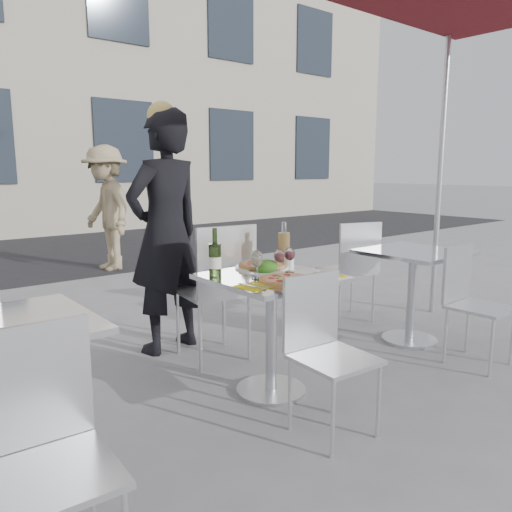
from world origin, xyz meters
TOP-DOWN VIEW (x-y plane):
  - ground at (0.00, 0.00)m, footprint 80.00×80.00m
  - street_asphalt at (0.00, 6.50)m, footprint 24.00×5.00m
  - main_table at (0.00, 0.00)m, footprint 0.72×0.72m
  - side_table_left at (-1.50, 0.00)m, footprint 0.72×0.72m
  - side_table_right at (1.50, 0.00)m, footprint 0.72×0.72m
  - chair_far at (0.04, 0.61)m, footprint 0.51×0.53m
  - chair_near at (-0.07, -0.50)m, footprint 0.41×0.42m
  - side_chair_lnear at (-1.54, -0.63)m, footprint 0.42×0.44m
  - side_chair_rfar at (1.53, 0.64)m, footprint 0.53×0.54m
  - side_chair_rnear at (1.44, -0.51)m, footprint 0.39×0.40m
  - woman_diner at (-0.11, 1.09)m, footprint 0.73×0.54m
  - pedestrian_b at (0.81, 4.39)m, footprint 0.64×1.11m
  - pizza_near at (-0.04, -0.18)m, footprint 0.33×0.33m
  - pizza_far at (0.10, 0.21)m, footprint 0.35×0.35m
  - salad_plate at (0.01, 0.07)m, footprint 0.22×0.22m
  - wine_bottle at (-0.29, 0.18)m, footprint 0.07×0.08m
  - carafe at (0.28, 0.20)m, footprint 0.08×0.08m
  - sugar_shaker at (0.24, 0.11)m, footprint 0.06×0.06m
  - wineglass_white_a at (-0.13, -0.02)m, footprint 0.07×0.07m
  - wineglass_white_b at (-0.07, 0.05)m, footprint 0.07×0.07m
  - wineglass_red_a at (0.07, 0.01)m, footprint 0.07×0.07m
  - wineglass_red_b at (0.16, 0.01)m, footprint 0.07×0.07m
  - napkin_left at (-0.26, -0.16)m, footprint 0.20×0.20m
  - napkin_right at (0.25, -0.21)m, footprint 0.21×0.21m

SIDE VIEW (x-z plane):
  - ground at x=0.00m, z-range 0.00..0.00m
  - street_asphalt at x=0.00m, z-range 0.00..0.00m
  - chair_near at x=-0.07m, z-range 0.08..0.91m
  - side_chair_rnear at x=1.44m, z-range 0.08..0.92m
  - side_chair_lnear at x=-1.54m, z-range 0.08..0.96m
  - main_table at x=0.00m, z-range 0.16..0.91m
  - side_table_left at x=-1.50m, z-range 0.16..0.91m
  - side_table_right at x=1.50m, z-range 0.16..0.91m
  - side_chair_rfar at x=1.53m, z-range 0.09..1.01m
  - chair_far at x=0.04m, z-range 0.09..1.10m
  - napkin_left at x=-0.26m, z-range 0.75..0.76m
  - napkin_right at x=0.25m, z-range 0.75..0.76m
  - pizza_near at x=-0.04m, z-range 0.75..0.77m
  - pizza_far at x=0.10m, z-range 0.75..0.78m
  - salad_plate at x=0.01m, z-range 0.74..0.83m
  - sugar_shaker at x=0.24m, z-range 0.75..0.86m
  - pedestrian_b at x=0.81m, z-range 0.00..1.71m
  - wineglass_white_a at x=-0.13m, z-range 0.78..0.94m
  - wineglass_white_b at x=-0.07m, z-range 0.78..0.94m
  - wineglass_red_a at x=0.07m, z-range 0.78..0.94m
  - wineglass_red_b at x=0.16m, z-range 0.78..0.94m
  - wine_bottle at x=-0.29m, z-range 0.72..1.01m
  - carafe at x=0.28m, z-range 0.72..1.01m
  - woman_diner at x=-0.11m, z-range 0.00..1.82m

